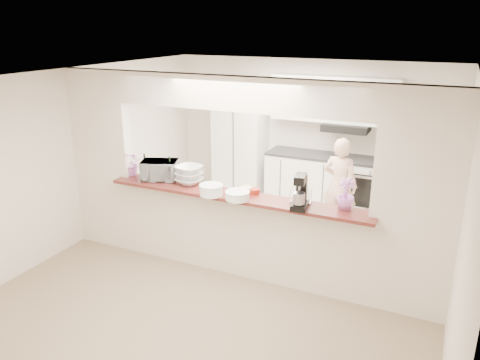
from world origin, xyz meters
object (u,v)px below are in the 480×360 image
Objects in this scene: toaster_oven at (160,170)px; person at (340,186)px; refrigerator at (429,174)px; stand_mixer at (300,193)px.

person is (2.01, 1.78, -0.49)m from toaster_oven.
toaster_oven is at bearing 50.34° from person.
toaster_oven is 0.32× the size of person.
refrigerator is 1.45m from person.
refrigerator is at bearing 66.67° from stand_mixer.
refrigerator is at bearing -136.52° from person.
person is (0.01, 1.96, -0.54)m from stand_mixer.
stand_mixer is at bearing 98.56° from person.
refrigerator is 4.27× the size of stand_mixer.
person reaches higher than toaster_oven.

